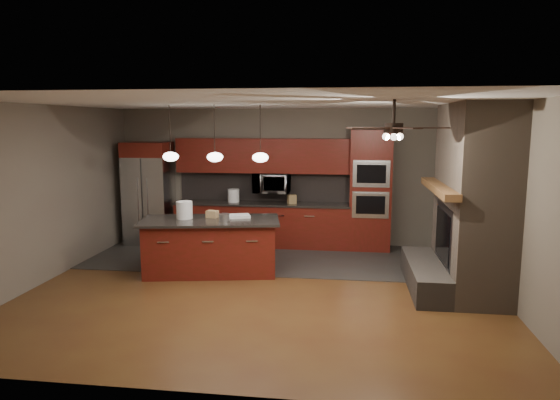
% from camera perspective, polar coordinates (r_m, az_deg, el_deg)
% --- Properties ---
extents(ground, '(7.00, 7.00, 0.00)m').
position_cam_1_polar(ground, '(7.74, -1.96, -10.14)').
color(ground, brown).
rests_on(ground, ground).
extents(ceiling, '(7.00, 6.00, 0.02)m').
position_cam_1_polar(ceiling, '(7.32, -2.08, 11.06)').
color(ceiling, white).
rests_on(ceiling, back_wall).
extents(back_wall, '(7.00, 0.02, 2.80)m').
position_cam_1_polar(back_wall, '(10.35, 0.76, 2.65)').
color(back_wall, '#6A6354').
rests_on(back_wall, ground).
extents(right_wall, '(0.02, 6.00, 2.80)m').
position_cam_1_polar(right_wall, '(7.64, 24.82, -0.37)').
color(right_wall, '#6A6354').
rests_on(right_wall, ground).
extents(left_wall, '(0.02, 6.00, 2.80)m').
position_cam_1_polar(left_wall, '(8.70, -25.40, 0.61)').
color(left_wall, '#6A6354').
rests_on(left_wall, ground).
extents(slate_tile_patch, '(7.00, 2.40, 0.01)m').
position_cam_1_polar(slate_tile_patch, '(9.44, -0.13, -6.59)').
color(slate_tile_patch, '#2D2B28').
rests_on(slate_tile_patch, ground).
extents(fireplace_column, '(1.30, 2.10, 2.80)m').
position_cam_1_polar(fireplace_column, '(7.92, 20.73, -0.59)').
color(fireplace_column, '#705F50').
rests_on(fireplace_column, ground).
extents(back_cabinetry, '(3.59, 0.64, 2.20)m').
position_cam_1_polar(back_cabinetry, '(10.23, -2.06, -0.29)').
color(back_cabinetry, maroon).
rests_on(back_cabinetry, ground).
extents(oven_tower, '(0.80, 0.63, 2.38)m').
position_cam_1_polar(oven_tower, '(10.00, 10.26, 1.09)').
color(oven_tower, maroon).
rests_on(oven_tower, ground).
extents(microwave, '(0.73, 0.41, 0.50)m').
position_cam_1_polar(microwave, '(10.15, -0.95, 1.96)').
color(microwave, silver).
rests_on(microwave, back_cabinetry).
extents(refrigerator, '(0.91, 0.75, 2.12)m').
position_cam_1_polar(refrigerator, '(10.74, -14.75, 0.75)').
color(refrigerator, silver).
rests_on(refrigerator, ground).
extents(kitchen_island, '(2.43, 1.43, 0.92)m').
position_cam_1_polar(kitchen_island, '(8.49, -7.93, -5.22)').
color(kitchen_island, maroon).
rests_on(kitchen_island, ground).
extents(white_bucket, '(0.34, 0.34, 0.29)m').
position_cam_1_polar(white_bucket, '(8.51, -10.87, -1.13)').
color(white_bucket, white).
rests_on(white_bucket, kitchen_island).
extents(paint_can, '(0.20, 0.20, 0.12)m').
position_cam_1_polar(paint_can, '(8.23, -6.39, -1.98)').
color(paint_can, '#B3B4B9').
rests_on(paint_can, kitchen_island).
extents(paint_tray, '(0.50, 0.42, 0.04)m').
position_cam_1_polar(paint_tray, '(8.52, -4.93, -1.84)').
color(paint_tray, white).
rests_on(paint_tray, kitchen_island).
extents(cardboard_box, '(0.22, 0.18, 0.12)m').
position_cam_1_polar(cardboard_box, '(8.54, -7.74, -1.60)').
color(cardboard_box, '#A78456').
rests_on(cardboard_box, kitchen_island).
extents(counter_bucket, '(0.31, 0.31, 0.27)m').
position_cam_1_polar(counter_bucket, '(10.28, -5.33, 0.51)').
color(counter_bucket, white).
rests_on(counter_bucket, back_cabinetry).
extents(counter_box, '(0.20, 0.18, 0.18)m').
position_cam_1_polar(counter_box, '(10.04, 1.36, 0.09)').
color(counter_box, '#9C8050').
rests_on(counter_box, back_cabinetry).
extents(pendant_left, '(0.26, 0.26, 0.92)m').
position_cam_1_polar(pendant_left, '(8.44, -12.38, 4.89)').
color(pendant_left, black).
rests_on(pendant_left, ceiling).
extents(pendant_center, '(0.26, 0.26, 0.92)m').
position_cam_1_polar(pendant_center, '(8.21, -7.44, 4.92)').
color(pendant_center, black).
rests_on(pendant_center, ceiling).
extents(pendant_right, '(0.26, 0.26, 0.92)m').
position_cam_1_polar(pendant_right, '(8.05, -2.26, 4.91)').
color(pendant_right, black).
rests_on(pendant_right, ceiling).
extents(ceiling_fan, '(1.27, 1.33, 0.41)m').
position_cam_1_polar(ceiling_fan, '(6.44, 12.85, 8.11)').
color(ceiling_fan, black).
rests_on(ceiling_fan, ceiling).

